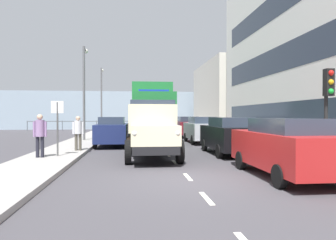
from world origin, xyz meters
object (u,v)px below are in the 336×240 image
Objects in this scene: car_silver_kerbside_2 at (201,129)px; pedestrian_in_dark_coat at (78,130)px; truck_vintage_cream at (152,131)px; lorry_cargo_green at (151,111)px; car_red_kerbside_near at (285,146)px; traffic_light_near at (328,95)px; lamp_post_promenade at (84,84)px; car_maroon_kerbside_3 at (187,127)px; lamp_post_far at (102,94)px; car_black_kerbside_1 at (229,135)px; street_sign at (57,118)px; car_navy_oppositeside_0 at (112,131)px; pedestrian_near_railing at (40,132)px.

car_silver_kerbside_2 is 8.63m from pedestrian_in_dark_coat.
truck_vintage_cream is 0.69× the size of lorry_cargo_green.
traffic_light_near is at bearing -152.05° from car_red_kerbside_near.
lamp_post_promenade reaches higher than car_red_kerbside_near.
truck_vintage_cream is 1.46× the size of car_maroon_kerbside_3.
lorry_cargo_green is 5.04× the size of pedestrian_in_dark_coat.
truck_vintage_cream is at bearing 114.47° from lamp_post_promenade.
car_silver_kerbside_2 is at bearing 90.00° from car_maroon_kerbside_3.
lamp_post_far reaches higher than traffic_light_near.
car_black_kerbside_1 is (-3.65, -1.24, -0.28)m from truck_vintage_cream.
car_red_kerbside_near is at bearing 90.00° from car_black_kerbside_1.
car_red_kerbside_near is at bearing 27.95° from traffic_light_near.
car_silver_kerbside_2 is 2.59× the size of pedestrian_in_dark_coat.
lorry_cargo_green is 12.41m from traffic_light_near.
lamp_post_promenade reaches higher than pedestrian_in_dark_coat.
truck_vintage_cream reaches higher than car_maroon_kerbside_3.
lamp_post_far is 2.94× the size of street_sign.
traffic_light_near is (-5.66, 3.18, 1.29)m from truck_vintage_cream.
street_sign is at bearing 61.35° from lorry_cargo_green.
car_silver_kerbside_2 is at bearing -136.93° from street_sign.
truck_vintage_cream is at bearing -29.33° from traffic_light_near.
traffic_light_near is at bearing 130.54° from car_navy_oppositeside_0.
lorry_cargo_green is 3.65× the size of street_sign.
car_navy_oppositeside_0 is at bearing 97.91° from lamp_post_far.
traffic_light_near is at bearing 112.30° from lamp_post_far.
lamp_post_far is (0.70, -18.29, 2.98)m from pedestrian_in_dark_coat.
street_sign is at bearing -19.93° from traffic_light_near.
lamp_post_promenade is (7.74, -13.24, 3.04)m from car_red_kerbside_near.
car_red_kerbside_near is at bearing 119.43° from car_navy_oppositeside_0.
lorry_cargo_green is 9.54m from pedestrian_near_railing.
pedestrian_near_railing is at bearing 9.61° from car_black_kerbside_1.
car_navy_oppositeside_0 is at bearing -60.57° from car_red_kerbside_near.
street_sign is (-0.22, 20.29, -2.40)m from lamp_post_far.
lorry_cargo_green reaches higher than traffic_light_near.
lamp_post_far reaches higher than car_black_kerbside_1.
car_silver_kerbside_2 is (-3.25, 0.77, -1.18)m from lorry_cargo_green.
pedestrian_near_railing reaches higher than pedestrian_in_dark_coat.
truck_vintage_cream reaches higher than pedestrian_in_dark_coat.
car_silver_kerbside_2 is (-3.65, -7.28, -0.28)m from truck_vintage_cream.
pedestrian_in_dark_coat is at bearing -103.62° from street_sign.
pedestrian_near_railing reaches higher than car_maroon_kerbside_3.
car_red_kerbside_near is 2.68× the size of pedestrian_near_railing.
car_red_kerbside_near is 1.43× the size of traffic_light_near.
street_sign is (0.48, 1.99, 0.58)m from pedestrian_in_dark_coat.
car_black_kerbside_1 is 8.20m from pedestrian_near_railing.
lamp_post_far is at bearing -67.70° from traffic_light_near.
traffic_light_near is at bearing 97.17° from car_maroon_kerbside_3.
pedestrian_in_dark_coat is 0.51× the size of traffic_light_near.
pedestrian_in_dark_coat is at bearing -33.84° from truck_vintage_cream.
car_black_kerbside_1 and car_navy_oppositeside_0 have the same top height.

